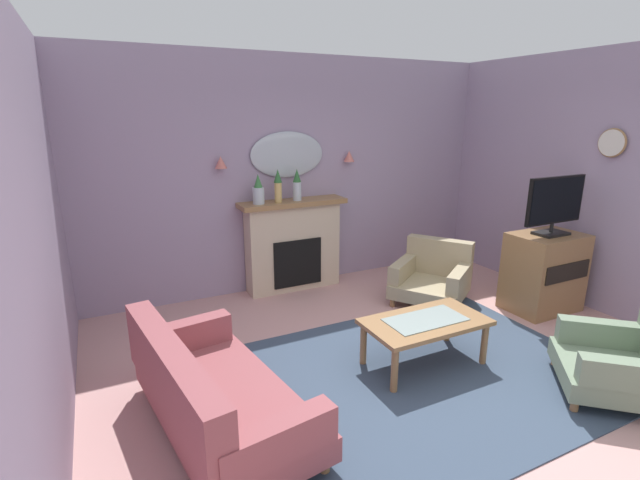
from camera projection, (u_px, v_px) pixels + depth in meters
name	position (u px, v px, depth m)	size (l,w,h in m)	color
floor	(434.00, 392.00, 3.82)	(6.39, 6.51, 0.10)	#C6938E
wall_back	(298.00, 174.00, 5.83)	(6.39, 0.10, 2.90)	#9E8CA8
wall_left	(16.00, 274.00, 2.24)	(0.10, 6.51, 2.90)	#96859F
patterned_rug	(420.00, 375.00, 3.97)	(3.20, 2.40, 0.01)	#38475B
fireplace	(293.00, 246.00, 5.80)	(1.36, 0.36, 1.16)	beige
mantel_vase_right	(258.00, 191.00, 5.39)	(0.14, 0.14, 0.36)	silver
mantel_vase_centre	(278.00, 185.00, 5.48)	(0.10, 0.10, 0.40)	tan
mantel_vase_left	(297.00, 185.00, 5.59)	(0.10, 0.10, 0.39)	silver
wall_mirror	(287.00, 155.00, 5.62)	(0.96, 0.06, 0.56)	#B2BCC6
wall_sconce_left	(221.00, 162.00, 5.23)	(0.14, 0.14, 0.14)	#D17066
wall_sconce_right	(349.00, 156.00, 5.95)	(0.14, 0.14, 0.14)	#D17066
wall_clock	(612.00, 143.00, 4.85)	(0.04, 0.31, 0.31)	silver
coffee_table	(425.00, 326.00, 4.05)	(1.10, 0.60, 0.45)	olive
floral_couch	(209.00, 393.00, 3.19)	(1.09, 1.81, 0.76)	#934C51
armchair_in_corner	(629.00, 361.00, 3.62)	(1.14, 1.14, 0.71)	gray
armchair_by_coffee_table	(433.00, 276.00, 5.51)	(1.13, 1.12, 0.71)	tan
tv_cabinet	(544.00, 272.00, 5.21)	(0.80, 0.57, 0.90)	olive
tv_flatscreen	(555.00, 204.00, 4.98)	(0.84, 0.24, 0.65)	black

